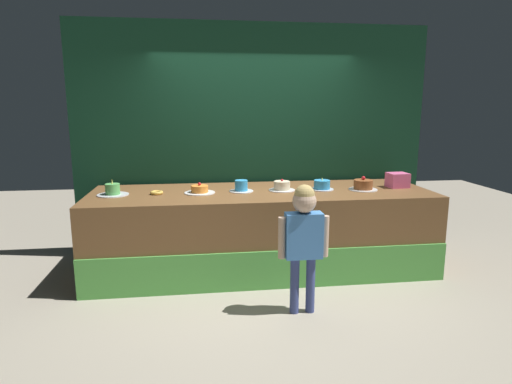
% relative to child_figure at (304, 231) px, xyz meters
% --- Properties ---
extents(ground_plane, '(12.00, 12.00, 0.00)m').
position_rel_child_figure_xyz_m(ground_plane, '(-0.21, 0.54, -0.77)').
color(ground_plane, '#ADA38E').
extents(stage_platform, '(3.83, 1.23, 0.92)m').
position_rel_child_figure_xyz_m(stage_platform, '(-0.21, 1.14, -0.31)').
color(stage_platform, brown).
rests_on(stage_platform, ground_plane).
extents(curtain_backdrop, '(4.43, 0.08, 2.87)m').
position_rel_child_figure_xyz_m(curtain_backdrop, '(-0.21, 1.85, 0.66)').
color(curtain_backdrop, '#113823').
rests_on(curtain_backdrop, ground_plane).
extents(child_figure, '(0.46, 0.21, 1.19)m').
position_rel_child_figure_xyz_m(child_figure, '(0.00, 0.00, 0.00)').
color(child_figure, '#3F4C8C').
rests_on(child_figure, ground_plane).
extents(pink_box, '(0.24, 0.21, 0.17)m').
position_rel_child_figure_xyz_m(pink_box, '(1.42, 1.16, 0.23)').
color(pink_box, pink).
rests_on(pink_box, stage_platform).
extents(donut, '(0.14, 0.14, 0.04)m').
position_rel_child_figure_xyz_m(donut, '(-1.37, 1.11, 0.17)').
color(donut, '#F2BF4C').
rests_on(donut, stage_platform).
extents(cake_far_left, '(0.33, 0.33, 0.18)m').
position_rel_child_figure_xyz_m(cake_far_left, '(-1.84, 1.13, 0.20)').
color(cake_far_left, silver).
rests_on(cake_far_left, stage_platform).
extents(cake_left, '(0.34, 0.34, 0.12)m').
position_rel_child_figure_xyz_m(cake_left, '(-0.91, 1.12, 0.18)').
color(cake_left, white).
rests_on(cake_left, stage_platform).
extents(cake_center_left, '(0.27, 0.27, 0.13)m').
position_rel_child_figure_xyz_m(cake_center_left, '(-0.44, 1.15, 0.20)').
color(cake_center_left, white).
rests_on(cake_center_left, stage_platform).
extents(cake_center_right, '(0.30, 0.30, 0.13)m').
position_rel_child_figure_xyz_m(cake_center_right, '(0.02, 1.15, 0.20)').
color(cake_center_right, white).
rests_on(cake_center_right, stage_platform).
extents(cake_right, '(0.27, 0.27, 0.15)m').
position_rel_child_figure_xyz_m(cake_right, '(0.49, 1.13, 0.20)').
color(cake_right, silver).
rests_on(cake_right, stage_platform).
extents(cake_far_right, '(0.33, 0.33, 0.16)m').
position_rel_child_figure_xyz_m(cake_far_right, '(0.95, 1.06, 0.20)').
color(cake_far_right, white).
rests_on(cake_far_right, stage_platform).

